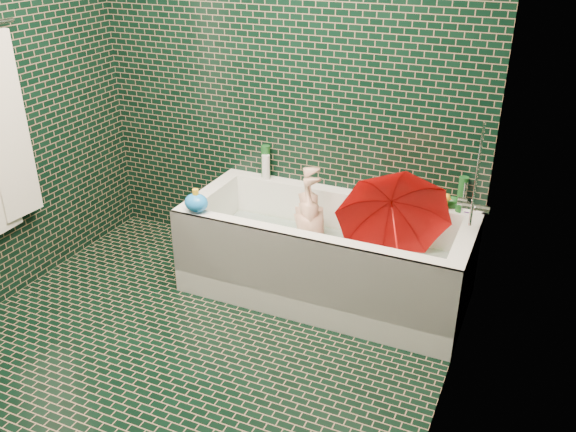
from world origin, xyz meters
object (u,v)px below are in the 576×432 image
at_px(bathtub, 325,263).
at_px(umbrella, 395,230).
at_px(child, 313,241).
at_px(bath_toy, 196,202).
at_px(rubber_duck, 441,202).

relative_size(bathtub, umbrella, 2.69).
xyz_separation_m(child, umbrella, (0.52, -0.08, 0.23)).
xyz_separation_m(umbrella, bath_toy, (-1.12, -0.28, 0.08)).
bearing_deg(rubber_duck, bath_toy, -136.88).
bearing_deg(rubber_duck, umbrella, -100.01).
relative_size(umbrella, rubber_duck, 4.85).
distance_m(bathtub, bath_toy, 0.86).
bearing_deg(bath_toy, bathtub, 10.10).
relative_size(rubber_duck, bath_toy, 0.78).
distance_m(bathtub, rubber_duck, 0.78).
xyz_separation_m(child, rubber_duck, (0.70, 0.28, 0.29)).
height_order(bathtub, rubber_duck, rubber_duck).
xyz_separation_m(umbrella, rubber_duck, (0.18, 0.35, 0.06)).
height_order(bathtub, umbrella, umbrella).
height_order(child, bath_toy, bath_toy).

